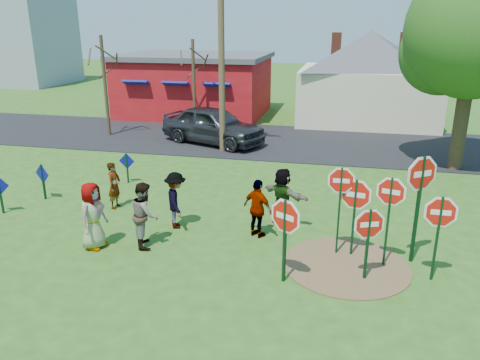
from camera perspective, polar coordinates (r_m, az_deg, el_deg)
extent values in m
plane|color=#2A4F16|center=(13.90, -6.13, -6.42)|extent=(120.00, 120.00, 0.00)
cube|color=black|center=(24.47, 2.38, 4.87)|extent=(120.00, 7.50, 0.04)
cylinder|color=brown|center=(12.37, 12.81, -10.08)|extent=(3.20, 3.20, 0.03)
cube|color=maroon|center=(31.67, -5.45, 11.26)|extent=(9.00, 7.00, 3.60)
cube|color=#4C4C51|center=(31.48, -5.56, 14.78)|extent=(9.40, 7.40, 0.30)
cube|color=navy|center=(29.17, -12.46, 11.46)|extent=(1.60, 0.78, 0.45)
cube|color=navy|center=(28.22, -7.75, 11.50)|extent=(1.60, 0.78, 0.45)
cube|color=navy|center=(27.46, -2.74, 11.44)|extent=(1.60, 0.78, 0.45)
cube|color=beige|center=(30.22, 15.17, 9.97)|extent=(8.00, 7.00, 3.20)
pyramid|color=#4C4C51|center=(29.92, 15.81, 17.16)|extent=(9.40, 9.40, 2.20)
cube|color=brown|center=(28.92, 11.66, 15.84)|extent=(0.55, 0.55, 1.40)
cube|color=brown|center=(31.10, 19.40, 15.38)|extent=(0.55, 0.55, 1.40)
cube|color=#8C939E|center=(52.83, -25.92, 14.92)|extent=(10.00, 8.00, 8.00)
cube|color=#0E3319|center=(11.00, 5.47, -7.48)|extent=(0.09, 0.09, 2.08)
cylinder|color=white|center=(10.73, 5.57, -4.44)|extent=(0.98, 0.57, 1.12)
cylinder|color=red|center=(10.73, 5.57, -4.44)|extent=(0.84, 0.50, 0.96)
cube|color=white|center=(10.73, 5.57, -4.44)|extent=(0.43, 0.25, 0.14)
cube|color=#0E3319|center=(12.43, 11.97, -3.81)|extent=(0.05, 0.06, 2.40)
cylinder|color=white|center=(12.14, 12.24, -0.06)|extent=(0.94, 0.04, 0.94)
cylinder|color=red|center=(12.14, 12.24, -0.06)|extent=(0.81, 0.04, 0.81)
cube|color=white|center=(12.14, 12.24, -0.06)|extent=(0.41, 0.02, 0.12)
cylinder|color=gold|center=(12.14, 12.24, -0.06)|extent=(0.94, 0.04, 0.94)
cube|color=#0E3319|center=(12.13, 17.56, -5.02)|extent=(0.07, 0.08, 2.35)
cylinder|color=white|center=(11.84, 17.95, -1.36)|extent=(0.94, 0.27, 0.97)
cylinder|color=red|center=(11.84, 17.95, -1.36)|extent=(0.81, 0.23, 0.84)
cube|color=white|center=(11.84, 17.95, -1.36)|extent=(0.41, 0.12, 0.12)
cube|color=#0E3319|center=(12.49, 20.78, -3.53)|extent=(0.10, 0.10, 2.82)
cylinder|color=white|center=(12.18, 21.30, 0.73)|extent=(1.00, 0.68, 1.20)
cylinder|color=red|center=(12.18, 21.30, 0.73)|extent=(0.87, 0.60, 1.03)
cube|color=white|center=(12.18, 21.30, 0.73)|extent=(0.44, 0.30, 0.15)
cylinder|color=gold|center=(12.18, 21.30, 0.73)|extent=(1.00, 0.68, 1.20)
cube|color=#0E3319|center=(11.49, 15.25, -7.66)|extent=(0.07, 0.08, 1.81)
cylinder|color=white|center=(11.27, 15.48, -5.21)|extent=(0.95, 0.37, 1.01)
cylinder|color=red|center=(11.27, 15.48, -5.21)|extent=(0.82, 0.32, 0.87)
cube|color=white|center=(11.27, 15.48, -5.21)|extent=(0.42, 0.16, 0.13)
cube|color=#0E3319|center=(11.93, 22.86, -6.69)|extent=(0.05, 0.07, 2.12)
cylinder|color=white|center=(11.67, 23.28, -3.62)|extent=(1.02, 0.02, 1.02)
cylinder|color=red|center=(11.67, 23.28, -3.62)|extent=(0.88, 0.02, 0.88)
cube|color=white|center=(11.67, 23.28, -3.62)|extent=(0.45, 0.01, 0.13)
cylinder|color=gold|center=(11.67, 23.28, -3.62)|extent=(1.02, 0.01, 1.02)
cube|color=#0E3319|center=(12.50, 13.70, -4.56)|extent=(0.07, 0.08, 2.10)
cylinder|color=white|center=(12.26, 13.94, -1.73)|extent=(1.07, 0.21, 1.08)
cylinder|color=red|center=(12.26, 13.94, -1.73)|extent=(0.92, 0.18, 0.93)
cube|color=white|center=(12.26, 13.94, -1.73)|extent=(0.47, 0.09, 0.13)
cube|color=#0E3319|center=(16.81, -27.17, -1.63)|extent=(0.06, 0.07, 1.26)
cube|color=#0E3319|center=(17.52, -22.85, -0.23)|extent=(0.07, 0.08, 1.26)
cube|color=navy|center=(17.44, -22.97, 0.70)|extent=(0.66, 0.26, 0.70)
cube|color=#0E3319|center=(18.34, -13.58, 1.39)|extent=(0.05, 0.06, 1.16)
cube|color=navy|center=(18.26, -13.65, 2.25)|extent=(0.62, 0.02, 0.62)
imported|color=#3E5089|center=(13.21, -17.52, -4.17)|extent=(0.72, 0.99, 1.87)
imported|color=#2D7D6C|center=(15.91, -15.08, -0.63)|extent=(0.40, 0.59, 1.56)
imported|color=#9C4A41|center=(13.01, -11.51, -4.13)|extent=(0.99, 1.09, 1.82)
imported|color=#313136|center=(14.00, -7.83, -2.46)|extent=(1.06, 1.28, 1.72)
imported|color=#4E345E|center=(13.28, 2.19, -3.51)|extent=(1.08, 0.87, 1.72)
imported|color=#1B4F2F|center=(14.16, 5.20, -2.00)|extent=(1.67, 1.34, 1.78)
imported|color=#28292D|center=(23.63, -3.31, 6.71)|extent=(5.85, 4.01, 1.85)
cylinder|color=#4C3823|center=(21.64, -2.28, 15.12)|extent=(0.28, 0.28, 9.04)
cylinder|color=#382819|center=(21.15, 25.41, 7.02)|extent=(0.57, 0.57, 4.47)
sphere|color=#204512|center=(20.83, 26.74, 16.06)|extent=(5.29, 5.29, 5.29)
sphere|color=#204512|center=(21.48, 23.45, 14.05)|extent=(3.46, 3.46, 3.46)
cylinder|color=#382819|center=(26.10, -16.10, 10.86)|extent=(0.18, 0.18, 5.25)
cylinder|color=#382819|center=(26.67, -5.64, 11.37)|extent=(0.18, 0.18, 5.00)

